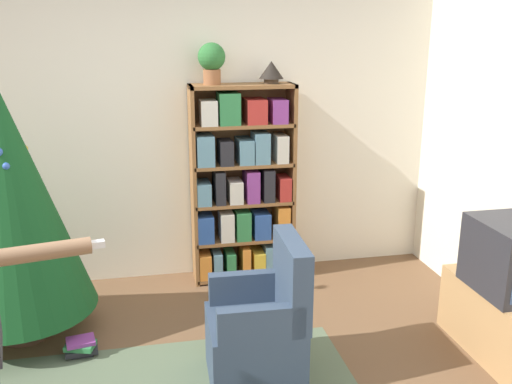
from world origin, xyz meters
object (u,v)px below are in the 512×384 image
(bookshelf, at_px, (243,188))
(table_lamp, at_px, (271,71))
(christmas_tree, at_px, (9,201))
(armchair, at_px, (261,332))
(potted_plant, at_px, (212,60))

(bookshelf, bearing_deg, table_lamp, 2.30)
(bookshelf, xyz_separation_m, christmas_tree, (-1.72, -0.68, 0.19))
(christmas_tree, xyz_separation_m, armchair, (1.55, -0.85, -0.69))
(christmas_tree, xyz_separation_m, table_lamp, (1.96, 0.69, 0.78))
(bookshelf, bearing_deg, armchair, -96.19)
(armchair, bearing_deg, potted_plant, -175.45)
(armchair, bearing_deg, table_lamp, 166.90)
(potted_plant, bearing_deg, christmas_tree, -154.84)
(bookshelf, xyz_separation_m, table_lamp, (0.24, 0.01, 0.97))
(christmas_tree, height_order, potted_plant, potted_plant)
(christmas_tree, bearing_deg, armchair, -28.85)
(bookshelf, distance_m, table_lamp, 1.00)
(bookshelf, relative_size, christmas_tree, 0.90)
(armchair, bearing_deg, christmas_tree, -117.08)
(bookshelf, height_order, armchair, bookshelf)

